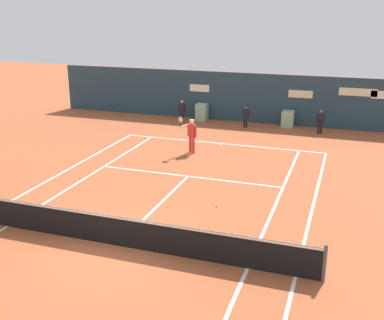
{
  "coord_description": "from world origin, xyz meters",
  "views": [
    {
      "loc": [
        6.26,
        -11.23,
        6.83
      ],
      "look_at": [
        0.23,
        6.24,
        0.8
      ],
      "focal_mm": 44.05,
      "sensor_mm": 36.0,
      "label": 1
    }
  ],
  "objects_px": {
    "ball_kid_right_post": "(182,110)",
    "tennis_ball_mid_court": "(216,206)",
    "ball_kid_left_post": "(320,120)",
    "ball_kid_centre_post": "(246,115)",
    "player_on_baseline": "(191,133)"
  },
  "relations": [
    {
      "from": "ball_kid_centre_post",
      "to": "ball_kid_left_post",
      "type": "relative_size",
      "value": 0.95
    },
    {
      "from": "player_on_baseline",
      "to": "tennis_ball_mid_court",
      "type": "bearing_deg",
      "value": 135.89
    },
    {
      "from": "ball_kid_left_post",
      "to": "ball_kid_right_post",
      "type": "bearing_deg",
      "value": -9.87
    },
    {
      "from": "ball_kid_right_post",
      "to": "tennis_ball_mid_court",
      "type": "bearing_deg",
      "value": 110.41
    },
    {
      "from": "ball_kid_centre_post",
      "to": "ball_kid_left_post",
      "type": "xyz_separation_m",
      "value": [
        4.28,
        0.0,
        0.04
      ]
    },
    {
      "from": "player_on_baseline",
      "to": "ball_kid_right_post",
      "type": "distance_m",
      "value": 6.44
    },
    {
      "from": "ball_kid_left_post",
      "to": "tennis_ball_mid_court",
      "type": "bearing_deg",
      "value": 67.54
    },
    {
      "from": "player_on_baseline",
      "to": "ball_kid_centre_post",
      "type": "bearing_deg",
      "value": -84.03
    },
    {
      "from": "ball_kid_left_post",
      "to": "player_on_baseline",
      "type": "bearing_deg",
      "value": 36.23
    },
    {
      "from": "ball_kid_centre_post",
      "to": "tennis_ball_mid_court",
      "type": "xyz_separation_m",
      "value": [
        1.65,
        -11.8,
        -0.69
      ]
    },
    {
      "from": "player_on_baseline",
      "to": "ball_kid_right_post",
      "type": "relative_size",
      "value": 1.38
    },
    {
      "from": "ball_kid_right_post",
      "to": "ball_kid_left_post",
      "type": "xyz_separation_m",
      "value": [
        8.3,
        0.0,
        -0.02
      ]
    },
    {
      "from": "player_on_baseline",
      "to": "ball_kid_left_post",
      "type": "height_order",
      "value": "player_on_baseline"
    },
    {
      "from": "ball_kid_right_post",
      "to": "ball_kid_left_post",
      "type": "height_order",
      "value": "ball_kid_right_post"
    },
    {
      "from": "ball_kid_right_post",
      "to": "tennis_ball_mid_court",
      "type": "relative_size",
      "value": 20.04
    }
  ]
}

